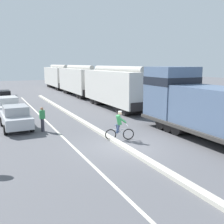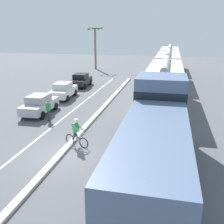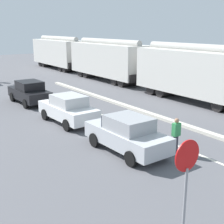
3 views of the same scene
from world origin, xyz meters
TOP-DOWN VIEW (x-y plane):
  - ground_plane at (0.00, 0.00)m, footprint 120.00×120.00m
  - median_curb at (0.00, 6.00)m, footprint 0.36×36.00m
  - lane_stripe at (-2.40, 6.00)m, footprint 0.14×36.00m
  - locomotive at (5.22, -0.95)m, footprint 3.10×11.61m
  - hopper_car_lead at (5.22, 11.20)m, footprint 2.90×10.60m
  - hopper_car_middle at (5.22, 22.80)m, footprint 2.90×10.60m
  - hopper_car_trailing at (5.22, 34.40)m, footprint 2.90×10.60m
  - parked_car_silver at (-4.74, 6.55)m, footprint 1.93×4.25m
  - parked_car_white at (-4.87, 11.89)m, footprint 1.99×4.28m
  - parked_car_black at (-4.99, 17.73)m, footprint 1.93×4.25m
  - cyclist at (0.44, 1.18)m, footprint 1.63×0.69m
  - pedestrian_by_cars at (-3.23, 5.10)m, footprint 0.34×0.22m

SIDE VIEW (x-z plane):
  - ground_plane at x=0.00m, z-range 0.00..0.00m
  - lane_stripe at x=-2.40m, z-range 0.00..0.01m
  - median_curb at x=0.00m, z-range 0.00..0.16m
  - parked_car_silver at x=-4.74m, z-range 0.01..1.63m
  - parked_car_white at x=-4.87m, z-range 0.01..1.63m
  - parked_car_black at x=-4.99m, z-range 0.01..1.63m
  - cyclist at x=0.44m, z-range -0.04..1.67m
  - pedestrian_by_cars at x=-3.23m, z-range 0.04..1.66m
  - locomotive at x=5.22m, z-range -0.30..3.90m
  - hopper_car_lead at x=5.22m, z-range -0.01..4.17m
  - hopper_car_middle at x=5.22m, z-range -0.01..4.17m
  - hopper_car_trailing at x=5.22m, z-range -0.01..4.17m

